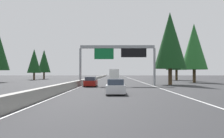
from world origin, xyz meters
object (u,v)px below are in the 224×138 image
sign_gantry_overhead (118,54)px  sedan_far_right (91,82)px  bus_distant_b (114,74)px  pickup_mid_center (115,75)px  conifer_left_mid (34,61)px  conifer_right_near (170,40)px  conifer_right_mid (194,47)px  conifer_right_far (176,52)px  sedan_near_right (116,87)px  conifer_left_far (44,61)px

sign_gantry_overhead → sedan_far_right: (-3.00, 4.31, -4.62)m
bus_distant_b → pickup_mid_center: size_ratio=2.05×
sign_gantry_overhead → conifer_left_mid: conifer_left_mid is taller
conifer_right_near → conifer_left_mid: (33.36, 34.93, -1.96)m
sign_gantry_overhead → conifer_right_mid: (12.97, -16.74, 2.55)m
sedan_far_right → conifer_right_mid: bearing=-52.8°
sedan_far_right → conifer_left_mid: bearing=28.8°
conifer_right_far → conifer_right_near: bearing=163.7°
sedan_near_right → conifer_right_near: bearing=-26.6°
sign_gantry_overhead → bus_distant_b: size_ratio=1.10×
bus_distant_b → conifer_left_mid: conifer_left_mid is taller
sedan_far_right → conifer_right_near: bearing=-67.4°
pickup_mid_center → conifer_right_mid: size_ratio=0.43×
conifer_left_far → conifer_right_far: bearing=-110.1°
sedan_far_right → conifer_right_far: bearing=-33.0°
conifer_right_far → conifer_left_mid: bearing=82.2°
sign_gantry_overhead → conifer_right_near: size_ratio=0.99×
sedan_far_right → conifer_right_near: 16.25m
conifer_right_near → conifer_left_far: (43.06, 34.59, -1.55)m
conifer_left_mid → conifer_left_far: size_ratio=0.93×
sedan_near_right → conifer_right_mid: 35.18m
sedan_far_right → bus_distant_b: (32.46, -3.60, 1.03)m
sign_gantry_overhead → conifer_left_far: conifer_left_far is taller
sedan_near_right → conifer_right_far: size_ratio=0.32×
pickup_mid_center → conifer_right_near: conifer_right_near is taller
bus_distant_b → conifer_right_mid: bearing=-133.4°
conifer_right_mid → sedan_far_right: bearing=127.2°
pickup_mid_center → sedan_far_right: bearing=177.7°
sign_gantry_overhead → conifer_left_mid: 44.26m
conifer_left_mid → conifer_right_mid: bearing=-118.4°
sedan_far_right → conifer_left_far: (48.68, 21.12, 5.59)m
sign_gantry_overhead → conifer_right_far: size_ratio=0.93×
conifer_right_far → sign_gantry_overhead: bearing=150.3°
bus_distant_b → conifer_left_far: bearing=56.7°
sign_gantry_overhead → conifer_right_near: bearing=-74.1°
sign_gantry_overhead → sedan_near_right: sign_gantry_overhead is taller
bus_distant_b → pickup_mid_center: bearing=-0.2°
pickup_mid_center → conifer_right_mid: 81.42m
sedan_near_right → conifer_left_far: conifer_left_far is taller
conifer_left_far → conifer_right_near: bearing=-141.2°
conifer_right_mid → conifer_left_mid: bearing=61.6°
sedan_far_right → pickup_mid_center: pickup_mid_center is taller
sedan_near_right → conifer_right_mid: size_ratio=0.34×
sedan_near_right → bus_distant_b: bearing=0.2°
bus_distant_b → conifer_right_mid: (-16.49, -17.45, 6.13)m
sedan_far_right → conifer_right_mid: 27.37m
sign_gantry_overhead → conifer_left_mid: (35.98, 25.77, 0.56)m
conifer_right_far → conifer_left_mid: (5.86, 42.97, -2.41)m
conifer_right_mid → conifer_right_far: bearing=-1.5°
conifer_right_mid → sign_gantry_overhead: bearing=127.8°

